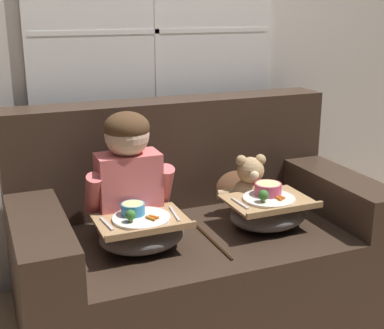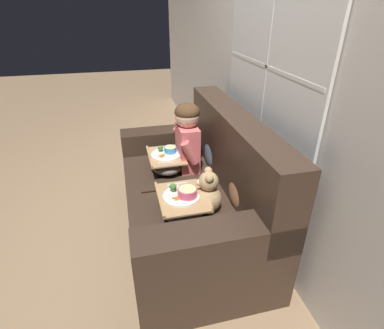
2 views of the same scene
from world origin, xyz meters
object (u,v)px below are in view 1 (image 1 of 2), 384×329
Objects in this scene: teddy_bear at (250,189)px; throw_pillow_behind_teddy at (230,172)px; throw_pillow_behind_child at (117,186)px; lap_tray_teddy at (268,211)px; child_figure at (128,168)px; couch at (192,241)px; lap_tray_child at (142,232)px.

throw_pillow_behind_teddy is at bearing 89.78° from teddy_bear.
throw_pillow_behind_child is 0.87× the size of lap_tray_teddy.
child_figure is 0.69m from lap_tray_teddy.
throw_pillow_behind_child is 0.62m from throw_pillow_behind_teddy.
lap_tray_child is at bearing -148.83° from couch.
throw_pillow_behind_child is (-0.31, 0.22, 0.25)m from couch.
throw_pillow_behind_child is at bearing 180.00° from throw_pillow_behind_teddy.
couch is 0.39m from teddy_bear.
couch is at bearing 1.14° from child_figure.
lap_tray_child is 0.98× the size of lap_tray_teddy.
lap_tray_child is (-0.00, -0.18, -0.24)m from child_figure.
throw_pillow_behind_child is 0.75m from lap_tray_teddy.
child_figure reaches higher than throw_pillow_behind_child.
couch is 4.31× the size of lap_tray_teddy.
child_figure is at bearing 163.69° from lap_tray_teddy.
lap_tray_child is at bearing -179.95° from lap_tray_teddy.
child_figure is at bearing 179.71° from teddy_bear.
child_figure is 0.65m from teddy_bear.
throw_pillow_behind_child is at bearing 89.83° from lap_tray_child.
throw_pillow_behind_teddy is 0.56× the size of child_figure.
couch is 5.28× the size of throw_pillow_behind_teddy.
child_figure is (-0.31, -0.01, 0.41)m from couch.
couch is 0.52m from child_figure.
throw_pillow_behind_teddy is at bearing 35.15° from couch.
couch is 4.38× the size of lap_tray_child.
throw_pillow_behind_child is at bearing 146.80° from lap_tray_teddy.
teddy_bear reaches higher than lap_tray_teddy.
couch reaches higher than throw_pillow_behind_teddy.
teddy_bear is (0.31, -0.01, 0.23)m from couch.
throw_pillow_behind_teddy is 0.68m from child_figure.
child_figure reaches higher than teddy_bear.
child_figure is 1.48× the size of lap_tray_child.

